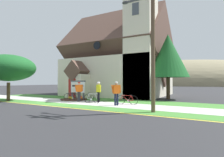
# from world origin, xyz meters

# --- Properties ---
(ground) EXTENTS (140.00, 140.00, 0.00)m
(ground) POSITION_xyz_m (0.00, 4.00, 0.00)
(ground) COLOR #2B2B2D
(sidewalk_slab) EXTENTS (32.00, 2.73, 0.01)m
(sidewalk_slab) POSITION_xyz_m (-0.01, 1.82, 0.01)
(sidewalk_slab) COLOR #B7B5AD
(sidewalk_slab) RESTS_ON ground
(grass_verge) EXTENTS (32.00, 1.56, 0.01)m
(grass_verge) POSITION_xyz_m (-0.01, -0.33, 0.00)
(grass_verge) COLOR #427F33
(grass_verge) RESTS_ON ground
(church_lawn) EXTENTS (24.00, 2.98, 0.01)m
(church_lawn) POSITION_xyz_m (-0.01, 4.68, 0.00)
(church_lawn) COLOR #427F33
(church_lawn) RESTS_ON ground
(curb_paint_stripe) EXTENTS (28.00, 0.16, 0.01)m
(curb_paint_stripe) POSITION_xyz_m (-0.01, -1.26, 0.00)
(curb_paint_stripe) COLOR yellow
(curb_paint_stripe) RESTS_ON ground
(church_building) EXTENTS (12.56, 11.91, 12.44)m
(church_building) POSITION_xyz_m (0.32, 10.87, 4.58)
(church_building) COLOR beige
(church_building) RESTS_ON ground
(church_sign) EXTENTS (1.86, 0.13, 1.89)m
(church_sign) POSITION_xyz_m (-0.59, 3.63, 1.22)
(church_sign) COLOR #474C56
(church_sign) RESTS_ON ground
(flower_bed) EXTENTS (2.56, 2.56, 0.34)m
(flower_bed) POSITION_xyz_m (-0.57, 3.07, 0.08)
(flower_bed) COLOR #382319
(flower_bed) RESTS_ON ground
(bicycle_white) EXTENTS (1.72, 0.15, 0.85)m
(bicycle_white) POSITION_xyz_m (2.33, 1.99, 0.38)
(bicycle_white) COLOR black
(bicycle_white) RESTS_ON ground
(bicycle_red) EXTENTS (1.76, 0.24, 0.77)m
(bicycle_red) POSITION_xyz_m (-0.10, 2.22, 0.36)
(bicycle_red) COLOR black
(bicycle_red) RESTS_ON ground
(bicycle_silver) EXTENTS (1.71, 0.32, 0.77)m
(bicycle_silver) POSITION_xyz_m (5.39, 2.47, 0.36)
(bicycle_silver) COLOR black
(bicycle_silver) RESTS_ON ground
(cyclist_in_blue_jersey) EXTENTS (0.63, 0.45, 1.76)m
(cyclist_in_blue_jersey) POSITION_xyz_m (0.77, 2.19, 1.04)
(cyclist_in_blue_jersey) COLOR #2D2D33
(cyclist_in_blue_jersey) RESTS_ON ground
(cyclist_in_white_jersey) EXTENTS (0.59, 0.47, 1.77)m
(cyclist_in_white_jersey) POSITION_xyz_m (2.60, 2.60, 1.05)
(cyclist_in_white_jersey) COLOR black
(cyclist_in_white_jersey) RESTS_ON ground
(cyclist_in_yellow_jersey) EXTENTS (0.53, 0.61, 1.79)m
(cyclist_in_yellow_jersey) POSITION_xyz_m (4.99, 1.43, 1.07)
(cyclist_in_yellow_jersey) COLOR #191E38
(cyclist_in_yellow_jersey) RESTS_ON ground
(utility_pole) EXTENTS (3.12, 0.28, 9.23)m
(utility_pole) POSITION_xyz_m (8.19, -0.12, 5.10)
(utility_pole) COLOR brown
(utility_pole) RESTS_ON ground
(roadside_conifer) EXTENTS (4.19, 4.19, 6.64)m
(roadside_conifer) POSITION_xyz_m (7.19, 8.46, 4.42)
(roadside_conifer) COLOR #3D2D1E
(roadside_conifer) RESTS_ON ground
(verge_sapling) EXTENTS (4.82, 4.82, 4.30)m
(verge_sapling) POSITION_xyz_m (-5.40, -0.57, 3.06)
(verge_sapling) COLOR #4C3823
(verge_sapling) RESTS_ON ground
(distant_hill) EXTENTS (107.54, 51.48, 24.43)m
(distant_hill) POSITION_xyz_m (-6.71, 85.32, 0.00)
(distant_hill) COLOR #847A5B
(distant_hill) RESTS_ON ground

